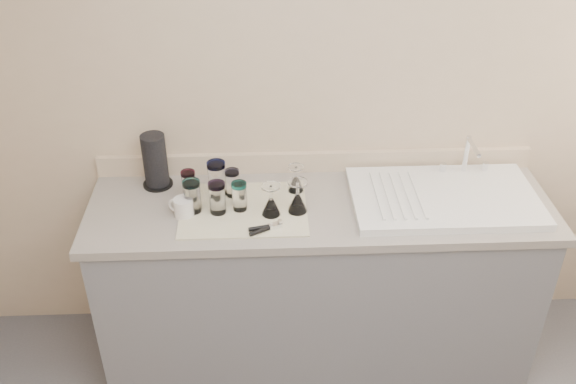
{
  "coord_description": "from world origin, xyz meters",
  "views": [
    {
      "loc": [
        -0.25,
        -1.14,
        2.5
      ],
      "look_at": [
        -0.15,
        1.15,
        1.0
      ],
      "focal_mm": 40.0,
      "sensor_mm": 36.0,
      "label": 1
    }
  ],
  "objects_px": {
    "tumbler_magenta": "(192,196)",
    "goblet_front_right": "(298,201)",
    "tumbler_cyan": "(217,178)",
    "tumbler_lavender": "(239,196)",
    "goblet_front_left": "(271,204)",
    "sink_unit": "(444,197)",
    "paper_towel_roll": "(155,161)",
    "tumbler_purple": "(233,183)",
    "tumbler_blue": "(217,198)",
    "white_mug": "(183,207)",
    "can_opener": "(266,228)",
    "goblet_back_right": "(296,182)",
    "tumbler_teal": "(189,184)"
  },
  "relations": [
    {
      "from": "tumbler_purple",
      "to": "tumbler_blue",
      "type": "bearing_deg",
      "value": -114.94
    },
    {
      "from": "can_opener",
      "to": "tumbler_purple",
      "type": "bearing_deg",
      "value": 117.77
    },
    {
      "from": "sink_unit",
      "to": "can_opener",
      "type": "bearing_deg",
      "value": -166.26
    },
    {
      "from": "tumbler_magenta",
      "to": "goblet_front_right",
      "type": "xyz_separation_m",
      "value": [
        0.45,
        -0.02,
        -0.03
      ]
    },
    {
      "from": "tumbler_teal",
      "to": "tumbler_cyan",
      "type": "distance_m",
      "value": 0.13
    },
    {
      "from": "goblet_front_left",
      "to": "paper_towel_roll",
      "type": "bearing_deg",
      "value": 152.62
    },
    {
      "from": "tumbler_purple",
      "to": "tumbler_lavender",
      "type": "bearing_deg",
      "value": -73.56
    },
    {
      "from": "tumbler_purple",
      "to": "white_mug",
      "type": "bearing_deg",
      "value": -145.73
    },
    {
      "from": "goblet_back_right",
      "to": "tumbler_magenta",
      "type": "bearing_deg",
      "value": -162.39
    },
    {
      "from": "tumbler_lavender",
      "to": "goblet_front_right",
      "type": "relative_size",
      "value": 0.88
    },
    {
      "from": "goblet_back_right",
      "to": "goblet_front_left",
      "type": "relative_size",
      "value": 0.87
    },
    {
      "from": "goblet_back_right",
      "to": "tumbler_cyan",
      "type": "bearing_deg",
      "value": -177.65
    },
    {
      "from": "goblet_front_right",
      "to": "goblet_back_right",
      "type": "bearing_deg",
      "value": 89.32
    },
    {
      "from": "paper_towel_roll",
      "to": "tumbler_purple",
      "type": "bearing_deg",
      "value": -17.85
    },
    {
      "from": "tumbler_teal",
      "to": "goblet_front_left",
      "type": "distance_m",
      "value": 0.39
    },
    {
      "from": "sink_unit",
      "to": "tumbler_purple",
      "type": "distance_m",
      "value": 0.95
    },
    {
      "from": "tumbler_purple",
      "to": "tumbler_magenta",
      "type": "bearing_deg",
      "value": -145.06
    },
    {
      "from": "tumbler_magenta",
      "to": "white_mug",
      "type": "height_order",
      "value": "tumbler_magenta"
    },
    {
      "from": "tumbler_purple",
      "to": "goblet_back_right",
      "type": "bearing_deg",
      "value": 5.26
    },
    {
      "from": "tumbler_lavender",
      "to": "white_mug",
      "type": "distance_m",
      "value": 0.24
    },
    {
      "from": "sink_unit",
      "to": "goblet_front_right",
      "type": "height_order",
      "value": "sink_unit"
    },
    {
      "from": "tumbler_teal",
      "to": "tumbler_magenta",
      "type": "height_order",
      "value": "tumbler_magenta"
    },
    {
      "from": "tumbler_teal",
      "to": "tumbler_blue",
      "type": "relative_size",
      "value": 0.87
    },
    {
      "from": "tumbler_teal",
      "to": "tumbler_blue",
      "type": "xyz_separation_m",
      "value": [
        0.13,
        -0.13,
        0.01
      ]
    },
    {
      "from": "sink_unit",
      "to": "goblet_front_right",
      "type": "relative_size",
      "value": 5.44
    },
    {
      "from": "tumbler_lavender",
      "to": "white_mug",
      "type": "height_order",
      "value": "tumbler_lavender"
    },
    {
      "from": "tumbler_magenta",
      "to": "paper_towel_roll",
      "type": "bearing_deg",
      "value": 128.45
    },
    {
      "from": "tumbler_cyan",
      "to": "can_opener",
      "type": "xyz_separation_m",
      "value": [
        0.21,
        -0.28,
        -0.07
      ]
    },
    {
      "from": "tumbler_magenta",
      "to": "goblet_front_right",
      "type": "height_order",
      "value": "same"
    },
    {
      "from": "tumbler_purple",
      "to": "goblet_front_left",
      "type": "relative_size",
      "value": 0.88
    },
    {
      "from": "goblet_front_right",
      "to": "can_opener",
      "type": "xyz_separation_m",
      "value": [
        -0.14,
        -0.13,
        -0.04
      ]
    },
    {
      "from": "tumbler_cyan",
      "to": "goblet_front_left",
      "type": "xyz_separation_m",
      "value": [
        0.24,
        -0.17,
        -0.03
      ]
    },
    {
      "from": "goblet_front_left",
      "to": "goblet_front_right",
      "type": "xyz_separation_m",
      "value": [
        0.11,
        0.02,
        0.0
      ]
    },
    {
      "from": "goblet_front_right",
      "to": "can_opener",
      "type": "height_order",
      "value": "goblet_front_right"
    },
    {
      "from": "white_mug",
      "to": "tumbler_cyan",
      "type": "bearing_deg",
      "value": 47.8
    },
    {
      "from": "goblet_front_left",
      "to": "goblet_front_right",
      "type": "bearing_deg",
      "value": 9.2
    },
    {
      "from": "tumbler_blue",
      "to": "can_opener",
      "type": "height_order",
      "value": "tumbler_blue"
    },
    {
      "from": "tumbler_cyan",
      "to": "tumbler_lavender",
      "type": "distance_m",
      "value": 0.16
    },
    {
      "from": "tumbler_teal",
      "to": "paper_towel_roll",
      "type": "relative_size",
      "value": 0.49
    },
    {
      "from": "tumbler_magenta",
      "to": "goblet_front_left",
      "type": "distance_m",
      "value": 0.34
    },
    {
      "from": "tumbler_cyan",
      "to": "paper_towel_roll",
      "type": "xyz_separation_m",
      "value": [
        -0.28,
        0.1,
        0.03
      ]
    },
    {
      "from": "tumbler_cyan",
      "to": "tumbler_lavender",
      "type": "height_order",
      "value": "tumbler_cyan"
    },
    {
      "from": "tumbler_magenta",
      "to": "goblet_front_left",
      "type": "xyz_separation_m",
      "value": [
        0.34,
        -0.04,
        -0.03
      ]
    },
    {
      "from": "tumbler_teal",
      "to": "paper_towel_roll",
      "type": "xyz_separation_m",
      "value": [
        -0.16,
        0.11,
        0.05
      ]
    },
    {
      "from": "tumbler_blue",
      "to": "paper_towel_roll",
      "type": "relative_size",
      "value": 0.57
    },
    {
      "from": "sink_unit",
      "to": "goblet_front_left",
      "type": "bearing_deg",
      "value": -174.02
    },
    {
      "from": "can_opener",
      "to": "white_mug",
      "type": "bearing_deg",
      "value": 159.88
    },
    {
      "from": "can_opener",
      "to": "white_mug",
      "type": "xyz_separation_m",
      "value": [
        -0.35,
        0.13,
        0.03
      ]
    },
    {
      "from": "tumbler_purple",
      "to": "goblet_front_right",
      "type": "bearing_deg",
      "value": -25.91
    },
    {
      "from": "tumbler_lavender",
      "to": "paper_towel_roll",
      "type": "height_order",
      "value": "paper_towel_roll"
    }
  ]
}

